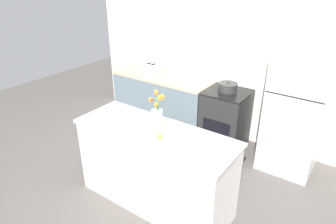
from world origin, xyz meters
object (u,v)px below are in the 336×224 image
(refrigerator, at_px, (297,105))
(flower_vase, at_px, (157,118))
(plate_setting_left, at_px, (112,116))
(toaster, at_px, (151,69))
(pear_figurine, at_px, (159,135))
(cooking_pot, at_px, (228,87))
(plate_setting_right, at_px, (203,148))
(stove_range, at_px, (225,119))

(refrigerator, relative_size, flower_vase, 4.17)
(plate_setting_left, height_order, toaster, toaster)
(pear_figurine, bearing_deg, cooking_pot, 91.97)
(plate_setting_left, bearing_deg, plate_setting_right, 0.00)
(plate_setting_right, bearing_deg, pear_figurine, -169.13)
(refrigerator, bearing_deg, flower_vase, -122.86)
(cooking_pot, bearing_deg, plate_setting_right, -72.85)
(toaster, relative_size, cooking_pot, 1.02)
(pear_figurine, bearing_deg, stove_range, 91.49)
(plate_setting_left, bearing_deg, toaster, 113.32)
(plate_setting_right, bearing_deg, cooking_pot, 107.15)
(stove_range, xyz_separation_m, plate_setting_left, (-0.69, -1.62, 0.51))
(pear_figurine, relative_size, toaster, 0.39)
(stove_range, distance_m, refrigerator, 1.06)
(plate_setting_right, relative_size, toaster, 1.11)
(stove_range, relative_size, refrigerator, 0.48)
(flower_vase, distance_m, toaster, 2.07)
(stove_range, xyz_separation_m, cooking_pot, (-0.01, 0.02, 0.50))
(plate_setting_left, relative_size, toaster, 1.11)
(plate_setting_right, height_order, toaster, toaster)
(stove_range, distance_m, pear_figurine, 1.79)
(stove_range, bearing_deg, toaster, 179.60)
(stove_range, relative_size, pear_figurine, 8.15)
(plate_setting_right, height_order, cooking_pot, cooking_pot)
(pear_figurine, height_order, toaster, toaster)
(stove_range, distance_m, flower_vase, 1.71)
(stove_range, bearing_deg, flower_vase, -92.63)
(stove_range, relative_size, flower_vase, 2.01)
(stove_range, height_order, toaster, toaster)
(stove_range, distance_m, cooking_pot, 0.50)
(refrigerator, height_order, cooking_pot, refrigerator)
(flower_vase, bearing_deg, plate_setting_left, -176.42)
(flower_vase, relative_size, plate_setting_left, 1.42)
(refrigerator, distance_m, cooking_pot, 0.97)
(refrigerator, xyz_separation_m, flower_vase, (-1.02, -1.58, 0.18))
(cooking_pot, bearing_deg, pear_figurine, -88.03)
(pear_figurine, xyz_separation_m, toaster, (-1.44, 1.72, -0.01))
(flower_vase, relative_size, cooking_pot, 1.61)
(toaster, bearing_deg, plate_setting_right, -40.82)
(stove_range, distance_m, plate_setting_right, 1.77)
(cooking_pot, bearing_deg, flower_vase, -92.06)
(flower_vase, height_order, plate_setting_left, flower_vase)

